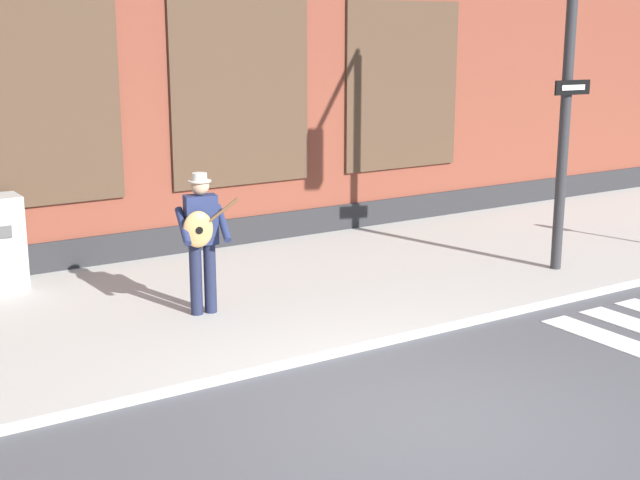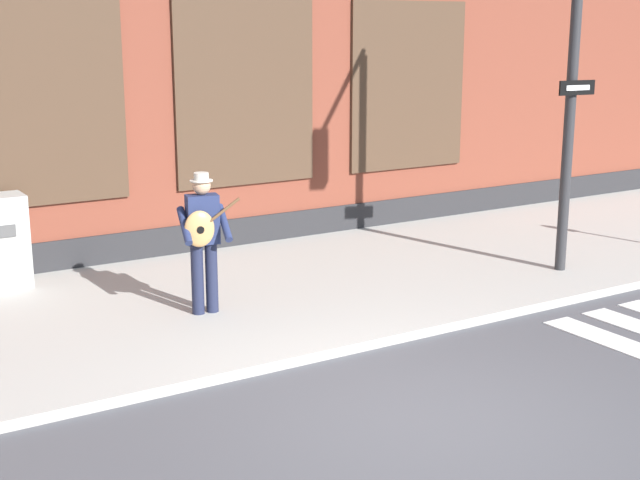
# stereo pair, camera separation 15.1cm
# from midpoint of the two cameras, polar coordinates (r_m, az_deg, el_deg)

# --- Properties ---
(ground_plane) EXTENTS (160.00, 160.00, 0.00)m
(ground_plane) POSITION_cam_midpoint_polar(r_m,az_deg,el_deg) (8.41, 6.26, -11.39)
(ground_plane) COLOR #4C4C51
(sidewalk) EXTENTS (28.00, 4.80, 0.11)m
(sidewalk) POSITION_cam_midpoint_polar(r_m,az_deg,el_deg) (11.69, -6.63, -3.86)
(sidewalk) COLOR #ADAAA3
(sidewalk) RESTS_ON ground
(building_backdrop) EXTENTS (28.00, 4.06, 6.70)m
(building_backdrop) POSITION_cam_midpoint_polar(r_m,az_deg,el_deg) (15.24, -14.47, 12.42)
(building_backdrop) COLOR brown
(building_backdrop) RESTS_ON ground
(busker) EXTENTS (0.72, 0.62, 1.73)m
(busker) POSITION_cam_midpoint_polar(r_m,az_deg,el_deg) (10.74, -8.01, 0.31)
(busker) COLOR #1E233D
(busker) RESTS_ON sidewalk
(traffic_light) EXTENTS (0.70, 2.60, 5.34)m
(traffic_light) POSITION_cam_midpoint_polar(r_m,az_deg,el_deg) (12.20, 18.53, 13.98)
(traffic_light) COLOR #2D2D30
(traffic_light) RESTS_ON sidewalk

